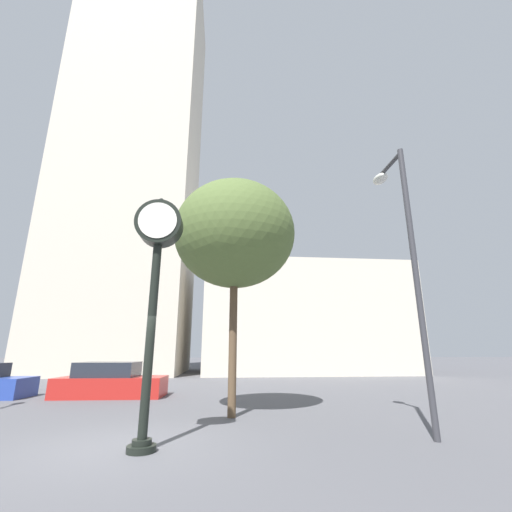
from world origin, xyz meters
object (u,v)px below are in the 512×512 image
street_lamp_right (404,240)px  bare_tree (235,235)px  street_clock (157,259)px  car_red (111,382)px

street_lamp_right → bare_tree: size_ratio=0.95×
street_lamp_right → bare_tree: 5.08m
street_clock → street_lamp_right: size_ratio=0.75×
street_clock → bare_tree: bearing=61.7°
street_lamp_right → bare_tree: bearing=146.8°
street_lamp_right → bare_tree: bare_tree is taller
car_red → street_clock: bearing=-67.5°
street_clock → street_lamp_right: street_lamp_right is taller
street_clock → car_red: 9.34m
street_clock → street_lamp_right: (5.94, 0.54, 0.79)m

